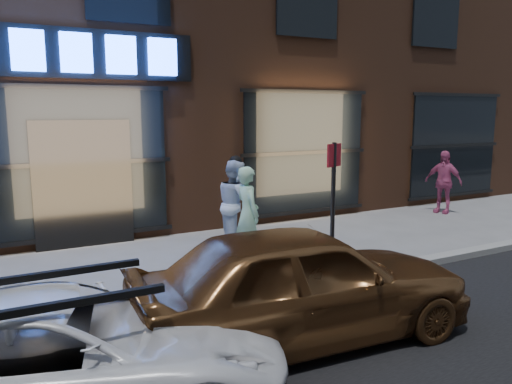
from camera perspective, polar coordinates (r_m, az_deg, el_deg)
ground at (r=6.53m, az=-12.98°, el=-14.19°), size 90.00×90.00×0.00m
curb at (r=6.51m, az=-13.00°, el=-13.71°), size 60.00×0.25×0.12m
storefront_building at (r=14.12m, az=-22.77°, el=19.13°), size 30.20×8.28×10.30m
man_bowtie at (r=8.63m, az=-0.95°, el=-2.45°), size 0.40×0.60×1.63m
man_cap at (r=9.35m, az=-2.32°, el=-1.38°), size 0.78×0.92×1.68m
passerby at (r=13.43m, az=20.61°, el=1.09°), size 0.69×1.00×1.58m
white_suv at (r=4.73m, az=-21.51°, el=-16.93°), size 4.20×2.68×1.08m
gold_sedan at (r=5.70m, az=5.38°, el=-10.27°), size 4.04×1.84×1.34m
sign_post at (r=7.51m, az=8.80°, el=-0.76°), size 0.32×0.15×2.11m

